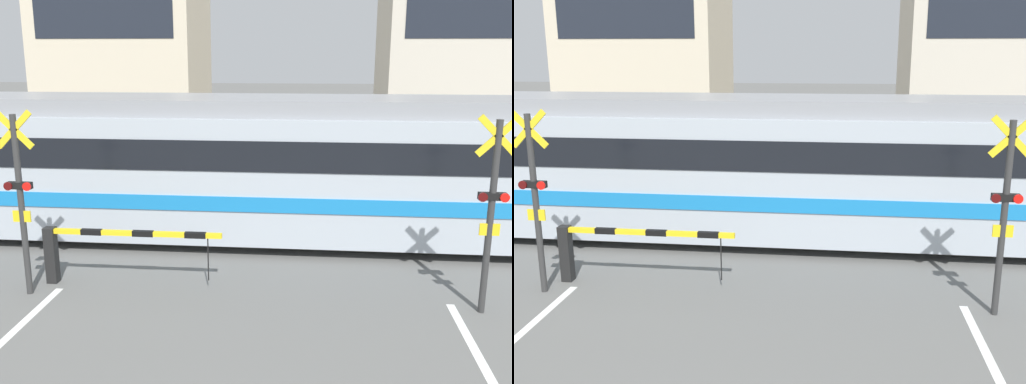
# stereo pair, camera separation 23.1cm
# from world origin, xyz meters

# --- Properties ---
(rail_track_near) EXTENTS (50.00, 0.10, 0.08)m
(rail_track_near) POSITION_xyz_m (0.00, 9.31, 0.04)
(rail_track_near) COLOR #5B564C
(rail_track_near) RESTS_ON ground_plane
(rail_track_far) EXTENTS (50.00, 0.10, 0.08)m
(rail_track_far) POSITION_xyz_m (0.00, 10.74, 0.04)
(rail_track_far) COLOR #5B564C
(rail_track_far) RESTS_ON ground_plane
(commuter_train) EXTENTS (18.56, 2.81, 3.30)m
(commuter_train) POSITION_xyz_m (-2.45, 10.02, 1.77)
(commuter_train) COLOR #ADB7C1
(commuter_train) RESTS_ON ground_plane
(crossing_barrier_near) EXTENTS (3.36, 0.20, 1.09)m
(crossing_barrier_near) POSITION_xyz_m (-2.97, 6.96, 0.77)
(crossing_barrier_near) COLOR black
(crossing_barrier_near) RESTS_ON ground_plane
(crossing_barrier_far) EXTENTS (3.36, 0.20, 1.09)m
(crossing_barrier_far) POSITION_xyz_m (2.97, 12.55, 0.77)
(crossing_barrier_far) COLOR black
(crossing_barrier_far) RESTS_ON ground_plane
(crossing_signal_left) EXTENTS (0.68, 0.15, 3.33)m
(crossing_signal_left) POSITION_xyz_m (-3.98, 6.42, 1.84)
(crossing_signal_left) COLOR #333333
(crossing_signal_left) RESTS_ON ground_plane
(crossing_signal_right) EXTENTS (0.68, 0.15, 3.33)m
(crossing_signal_right) POSITION_xyz_m (3.98, 6.42, 1.84)
(crossing_signal_right) COLOR #333333
(crossing_signal_right) RESTS_ON ground_plane
(building_left_of_street) EXTENTS (7.08, 5.66, 10.76)m
(building_left_of_street) POSITION_xyz_m (-7.67, 23.94, 5.38)
(building_left_of_street) COLOR beige
(building_left_of_street) RESTS_ON ground_plane
(building_right_of_street) EXTENTS (6.72, 5.66, 10.70)m
(building_right_of_street) POSITION_xyz_m (7.49, 23.94, 5.35)
(building_right_of_street) COLOR beige
(building_right_of_street) RESTS_ON ground_plane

